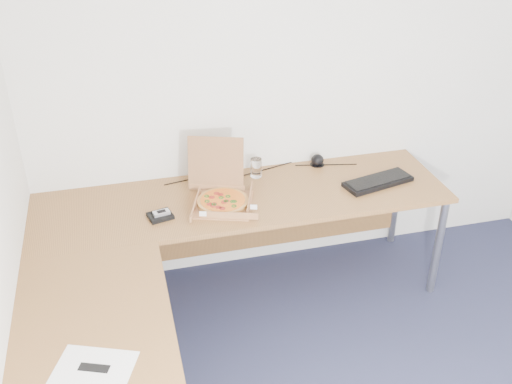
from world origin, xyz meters
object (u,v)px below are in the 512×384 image
object	(u,v)px
pizza_box	(222,197)
keyboard	(378,182)
desk	(202,248)
wallet	(160,216)
drinking_glass	(256,168)

from	to	relation	value
pizza_box	keyboard	distance (m)	0.99
desk	wallet	xyz separation A→B (m)	(-0.19, 0.31, 0.04)
pizza_box	wallet	bearing A→B (deg)	-151.29
pizza_box	wallet	world-z (taller)	pizza_box
drinking_glass	wallet	xyz separation A→B (m)	(-0.65, -0.34, -0.05)
keyboard	wallet	world-z (taller)	keyboard
desk	pizza_box	distance (m)	0.43
desk	drinking_glass	distance (m)	0.80
pizza_box	wallet	xyz separation A→B (m)	(-0.37, -0.07, -0.03)
desk	keyboard	bearing A→B (deg)	17.42
keyboard	wallet	distance (m)	1.37
keyboard	pizza_box	bearing A→B (deg)	166.22
desk	wallet	world-z (taller)	wallet
keyboard	wallet	xyz separation A→B (m)	(-1.37, -0.06, -0.00)
desk	drinking_glass	xyz separation A→B (m)	(0.46, 0.65, 0.09)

